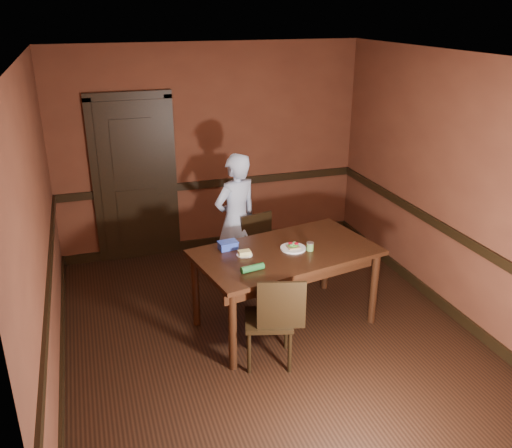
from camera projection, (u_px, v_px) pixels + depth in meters
floor at (267, 331)px, 5.55m from camera, size 4.00×4.50×0.01m
ceiling at (269, 57)px, 4.54m from camera, size 4.00×4.50×0.01m
wall_back at (211, 150)px, 7.03m from camera, size 4.00×0.02×2.70m
wall_front at (398, 339)px, 3.06m from camera, size 4.00×0.02×2.70m
wall_left at (39, 234)px, 4.47m from camera, size 0.02×4.50×2.70m
wall_right at (449, 187)px, 5.62m from camera, size 0.02×4.50×2.70m
dado_back at (212, 184)px, 7.18m from camera, size 4.00×0.03×0.10m
dado_left at (49, 282)px, 4.65m from camera, size 0.03×4.50×0.10m
dado_right at (443, 227)px, 5.78m from camera, size 0.03×4.50×0.10m
baseboard_back at (214, 241)px, 7.50m from camera, size 4.00×0.03×0.12m
baseboard_left at (62, 363)px, 4.96m from camera, size 0.03×4.50×0.12m
baseboard_right at (433, 296)px, 6.10m from camera, size 0.03×4.50×0.12m
door at (135, 177)px, 6.81m from camera, size 1.05×0.07×2.20m
dining_table at (285, 288)px, 5.54m from camera, size 1.94×1.32×0.84m
chair_far at (258, 255)px, 6.24m from camera, size 0.48×0.48×0.87m
chair_near at (268, 318)px, 4.93m from camera, size 0.53×0.53×0.91m
person at (236, 220)px, 6.28m from camera, size 0.67×0.56×1.58m
sandwich_plate at (293, 247)px, 5.41m from camera, size 0.26×0.26×0.06m
sauce_jar at (310, 246)px, 5.37m from camera, size 0.07×0.07×0.09m
cheese_saucer at (244, 253)px, 5.27m from camera, size 0.16×0.16×0.05m
food_tub at (228, 245)px, 5.40m from camera, size 0.20×0.15×0.08m
wrapped_veg at (252, 268)px, 4.95m from camera, size 0.23×0.10×0.06m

